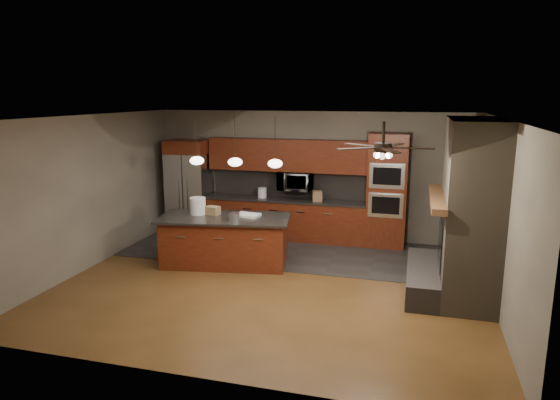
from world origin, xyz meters
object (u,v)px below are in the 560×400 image
(white_bucket, at_px, (198,206))
(paint_tray, at_px, (247,215))
(counter_bucket, at_px, (262,193))
(counter_box, at_px, (317,196))
(kitchen_island, at_px, (225,240))
(refrigerator, at_px, (190,187))
(cardboard_box, at_px, (213,211))
(microwave, at_px, (295,181))
(oven_tower, at_px, (387,191))
(paint_can, at_px, (235,217))

(white_bucket, height_order, paint_tray, white_bucket)
(counter_bucket, distance_m, counter_box, 1.26)
(kitchen_island, distance_m, paint_tray, 0.64)
(refrigerator, bearing_deg, kitchen_island, -49.89)
(paint_tray, relative_size, cardboard_box, 1.78)
(refrigerator, height_order, cardboard_box, refrigerator)
(counter_bucket, height_order, counter_box, counter_bucket)
(microwave, distance_m, counter_box, 0.60)
(kitchen_island, bearing_deg, white_bucket, 162.74)
(microwave, relative_size, white_bucket, 2.27)
(cardboard_box, bearing_deg, counter_box, 60.73)
(cardboard_box, distance_m, counter_box, 2.45)
(oven_tower, xyz_separation_m, microwave, (-1.98, 0.06, 0.11))
(refrigerator, distance_m, cardboard_box, 2.22)
(refrigerator, xyz_separation_m, cardboard_box, (1.32, -1.78, -0.07))
(counter_bucket, bearing_deg, white_bucket, -109.84)
(oven_tower, distance_m, counter_bucket, 2.73)
(cardboard_box, bearing_deg, kitchen_island, -10.56)
(kitchen_island, relative_size, paint_can, 12.71)
(refrigerator, distance_m, kitchen_island, 2.56)
(kitchen_island, xyz_separation_m, white_bucket, (-0.56, 0.08, 0.62))
(paint_tray, bearing_deg, oven_tower, 46.67)
(cardboard_box, bearing_deg, white_bucket, -157.86)
(paint_tray, xyz_separation_m, counter_bucket, (-0.27, 1.81, 0.07))
(white_bucket, distance_m, cardboard_box, 0.30)
(microwave, relative_size, kitchen_island, 0.28)
(counter_box, bearing_deg, oven_tower, -13.15)
(white_bucket, bearing_deg, refrigerator, 119.61)
(microwave, distance_m, cardboard_box, 2.25)
(white_bucket, relative_size, paint_tray, 0.73)
(refrigerator, xyz_separation_m, counter_box, (2.98, 0.03, -0.06))
(oven_tower, relative_size, counter_bucket, 10.63)
(kitchen_island, xyz_separation_m, paint_tray, (0.39, 0.17, 0.48))
(paint_tray, bearing_deg, counter_box, 71.02)
(cardboard_box, height_order, counter_box, counter_box)
(oven_tower, distance_m, paint_tray, 3.05)
(white_bucket, xyz_separation_m, paint_tray, (0.96, 0.10, -0.14))
(oven_tower, xyz_separation_m, counter_bucket, (-2.72, 0.01, -0.18))
(kitchen_island, height_order, counter_bucket, counter_bucket)
(white_bucket, relative_size, counter_bucket, 1.44)
(oven_tower, bearing_deg, kitchen_island, -145.22)
(kitchen_island, xyz_separation_m, paint_can, (0.28, -0.20, 0.52))
(paint_can, relative_size, counter_box, 0.91)
(microwave, height_order, refrigerator, refrigerator)
(oven_tower, relative_size, kitchen_island, 0.92)
(microwave, bearing_deg, paint_tray, -104.28)
(paint_can, relative_size, paint_tray, 0.46)
(counter_box, bearing_deg, microwave, 154.17)
(microwave, relative_size, paint_can, 3.61)
(kitchen_island, relative_size, paint_tray, 5.85)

